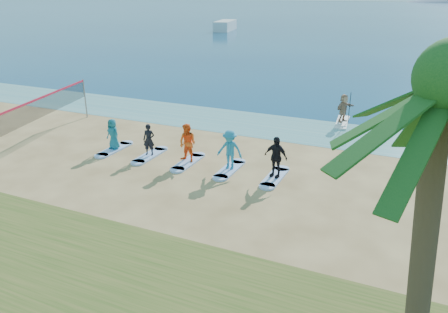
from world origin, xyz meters
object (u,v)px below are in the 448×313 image
at_px(surfboard_4, 275,177).
at_px(boat_offshore_a, 225,31).
at_px(student_0, 113,134).
at_px(surfboard_1, 150,155).
at_px(student_3, 230,150).
at_px(student_1, 149,140).
at_px(paddleboard, 342,122).
at_px(surfboard_0, 114,149).
at_px(student_2, 188,143).
at_px(paddleboarder, 344,108).
at_px(volleyball_net, 45,106).
at_px(surfboard_3, 230,169).
at_px(student_4, 276,157).
at_px(surfboard_2, 188,162).

bearing_deg(surfboard_4, boat_offshore_a, 116.02).
height_order(student_0, surfboard_1, student_0).
bearing_deg(student_0, student_3, 10.72).
xyz_separation_m(student_1, surfboard_4, (6.59, 0.00, -0.83)).
relative_size(paddleboard, surfboard_0, 1.36).
distance_m(boat_offshore_a, student_2, 71.57).
bearing_deg(paddleboarder, volleyball_net, 148.99).
bearing_deg(surfboard_3, student_3, 0.00).
bearing_deg(student_1, student_4, -15.91).
height_order(volleyball_net, surfboard_1, volleyball_net).
distance_m(surfboard_1, student_2, 2.40).
xyz_separation_m(surfboard_2, student_2, (0.00, 0.00, 0.98)).
bearing_deg(surfboard_3, student_2, 180.00).
distance_m(surfboard_0, surfboard_3, 6.59).
distance_m(paddleboarder, surfboard_4, 9.98).
bearing_deg(paddleboard, student_2, -124.68).
bearing_deg(student_2, paddleboard, 69.30).
distance_m(paddleboard, surfboard_2, 11.33).
height_order(surfboard_4, student_4, student_4).
relative_size(boat_offshore_a, surfboard_4, 4.18).
bearing_deg(student_3, surfboard_1, 176.29).
xyz_separation_m(volleyball_net, surfboard_1, (6.64, 0.03, -1.86)).
distance_m(paddleboard, surfboard_3, 10.42).
bearing_deg(volleyball_net, student_3, 0.16).
height_order(surfboard_0, student_1, student_1).
relative_size(volleyball_net, student_2, 4.74).
distance_m(surfboard_3, surfboard_4, 2.20).
relative_size(volleyball_net, surfboard_1, 4.01).
distance_m(student_1, surfboard_3, 4.47).
bearing_deg(paddleboarder, student_3, -174.36).
xyz_separation_m(student_3, student_4, (2.20, 0.00, 0.01)).
bearing_deg(paddleboard, volleyball_net, -150.75).
bearing_deg(volleyball_net, surfboard_1, 0.26).
distance_m(paddleboard, student_0, 14.04).
bearing_deg(volleyball_net, student_1, 0.26).
bearing_deg(student_1, paddleboard, 35.87).
distance_m(paddleboarder, student_2, 11.33).
bearing_deg(surfboard_4, student_3, 180.00).
bearing_deg(paddleboard, student_0, -140.52).
distance_m(boat_offshore_a, student_3, 72.45).
xyz_separation_m(boat_offshore_a, surfboard_3, (29.99, -65.94, 0.04)).
relative_size(paddleboarder, student_3, 0.94).
height_order(student_1, surfboard_4, student_1).
bearing_deg(student_3, surfboard_3, 0.00).
bearing_deg(student_0, student_4, 10.72).
bearing_deg(paddleboarder, surfboard_1, 166.30).
bearing_deg(surfboard_1, paddleboard, 51.77).
bearing_deg(surfboard_2, student_2, 0.00).
distance_m(student_2, student_3, 2.20).
relative_size(surfboard_2, surfboard_3, 1.00).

